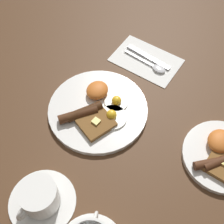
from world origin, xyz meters
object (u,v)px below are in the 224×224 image
(teacup_near, at_px, (40,198))
(spoon, at_px, (154,66))
(breakfast_plate_near, at_px, (97,109))
(knife, at_px, (146,56))
(breakfast_plate_far, at_px, (222,155))

(teacup_near, xyz_separation_m, spoon, (-0.54, -0.02, -0.03))
(breakfast_plate_near, xyz_separation_m, knife, (-0.27, -0.01, -0.01))
(breakfast_plate_near, relative_size, teacup_near, 1.74)
(breakfast_plate_near, bearing_deg, teacup_near, 11.58)
(breakfast_plate_far, height_order, spoon, breakfast_plate_far)
(teacup_near, bearing_deg, knife, -172.93)
(breakfast_plate_far, height_order, teacup_near, teacup_near)
(knife, height_order, spoon, spoon)
(breakfast_plate_far, bearing_deg, knife, -116.56)
(breakfast_plate_near, bearing_deg, knife, -177.95)
(breakfast_plate_far, relative_size, spoon, 1.36)
(teacup_near, bearing_deg, breakfast_plate_far, 142.13)
(breakfast_plate_near, distance_m, spoon, 0.25)
(breakfast_plate_near, xyz_separation_m, teacup_near, (0.29, 0.06, 0.02))
(knife, bearing_deg, teacup_near, -81.59)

